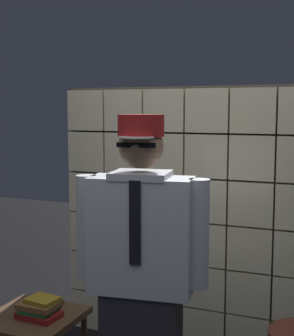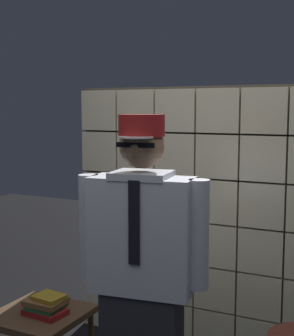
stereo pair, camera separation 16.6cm
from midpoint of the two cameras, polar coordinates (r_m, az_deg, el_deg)
name	(u,v)px [view 1 (the left image)]	position (r m, az deg, el deg)	size (l,w,h in m)	color
glass_block_wall	(206,222)	(3.60, 5.55, -6.23)	(2.26, 0.10, 1.94)	beige
standing_person	(141,278)	(2.59, -2.56, -12.54)	(0.70, 0.33, 1.74)	#28282D
side_table	(33,327)	(3.19, -14.48, -17.30)	(0.52, 0.52, 0.54)	#513823
book_stack	(40,308)	(3.11, -13.79, -15.40)	(0.25, 0.20, 0.12)	maroon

